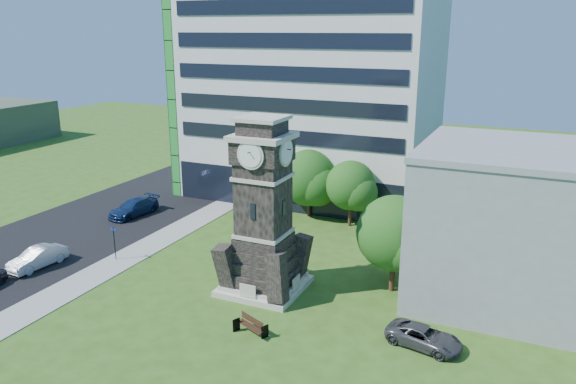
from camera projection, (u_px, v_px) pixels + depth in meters
The scene contains 15 objects.
ground at pixel (213, 292), 39.17m from camera, with size 160.00×160.00×0.00m, color #305117.
sidewalk at pixel (148, 246), 47.30m from camera, with size 3.00×70.00×0.06m, color gray.
street at pixel (72, 232), 50.67m from camera, with size 14.00×80.00×0.02m, color black.
clock_tower at pixel (263, 218), 38.24m from camera, with size 5.40×5.40×12.22m.
office_tall at pixel (312, 62), 59.01m from camera, with size 26.20×15.11×28.60m.
office_low at pixel (536, 227), 36.77m from camera, with size 15.20×12.20×10.40m.
car_street_mid at pixel (38, 258), 43.05m from camera, with size 1.61×4.62×1.52m, color silver.
car_street_north at pixel (134, 208), 54.94m from camera, with size 2.22×5.45×1.58m, color #12264F.
car_east_lot at pixel (424, 337), 32.32m from camera, with size 2.02×4.38×1.22m, color #424247.
park_bench at pixel (251, 325), 33.69m from camera, with size 2.05×0.55×1.06m.
street_sign at pixel (114, 240), 44.14m from camera, with size 0.65×0.07×2.72m.
tree_nw at pixel (271, 165), 56.67m from camera, with size 5.75×5.22×7.20m.
tree_nc at pixel (310, 179), 54.01m from camera, with size 6.04×5.49×6.60m.
tree_ne at pixel (351, 187), 51.30m from camera, with size 5.04×4.58×6.18m.
tree_east at pixel (395, 236), 38.26m from camera, with size 5.76×5.24×6.90m.
Camera 1 is at (19.49, -30.27, 17.73)m, focal length 35.00 mm.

